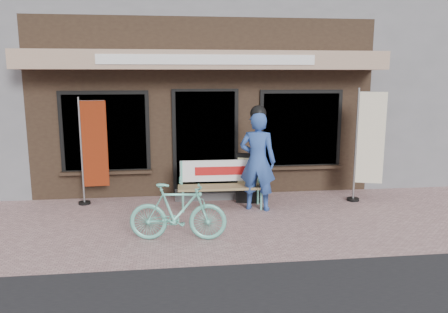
{
  "coord_description": "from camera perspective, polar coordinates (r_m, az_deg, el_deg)",
  "views": [
    {
      "loc": [
        -0.7,
        -6.85,
        2.48
      ],
      "look_at": [
        0.22,
        0.7,
        1.05
      ],
      "focal_mm": 35.0,
      "sensor_mm": 36.0,
      "label": 1
    }
  ],
  "objects": [
    {
      "name": "person",
      "position": [
        8.03,
        4.41,
        -0.35
      ],
      "size": [
        0.78,
        0.65,
        1.94
      ],
      "rotation": [
        0.0,
        0.0,
        -0.37
      ],
      "color": "#2C4D9A",
      "rests_on": "ground"
    },
    {
      "name": "bicycle",
      "position": [
        6.66,
        -6.03,
        -7.22
      ],
      "size": [
        1.51,
        0.59,
        0.88
      ],
      "primitive_type": "imported",
      "rotation": [
        0.0,
        0.0,
        1.45
      ],
      "color": "#68CBB4",
      "rests_on": "ground"
    },
    {
      "name": "storefront",
      "position": [
        11.85,
        -3.69,
        13.09
      ],
      "size": [
        7.0,
        6.77,
        6.0
      ],
      "color": "black",
      "rests_on": "ground"
    },
    {
      "name": "menu_stand",
      "position": [
        8.51,
        3.23,
        -2.78
      ],
      "size": [
        0.5,
        0.22,
        0.99
      ],
      "rotation": [
        0.0,
        0.0,
        -0.25
      ],
      "color": "black",
      "rests_on": "ground"
    },
    {
      "name": "bench",
      "position": [
        8.25,
        -0.38,
        -3.12
      ],
      "size": [
        1.64,
        0.46,
        0.88
      ],
      "rotation": [
        0.0,
        0.0,
        -0.02
      ],
      "color": "#68CBB4",
      "rests_on": "ground"
    },
    {
      "name": "nobori_cream",
      "position": [
        8.93,
        18.3,
        1.55
      ],
      "size": [
        0.66,
        0.34,
        2.23
      ],
      "rotation": [
        0.0,
        0.0,
        -0.33
      ],
      "color": "gray",
      "rests_on": "ground"
    },
    {
      "name": "nobori_red",
      "position": [
        8.7,
        -16.78,
        0.86
      ],
      "size": [
        0.61,
        0.24,
        2.07
      ],
      "rotation": [
        0.0,
        0.0,
        0.04
      ],
      "color": "gray",
      "rests_on": "ground"
    },
    {
      "name": "ground",
      "position": [
        7.32,
        -1.09,
        -9.16
      ],
      "size": [
        70.0,
        70.0,
        0.0
      ],
      "primitive_type": "plane",
      "color": "tan",
      "rests_on": "ground"
    }
  ]
}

